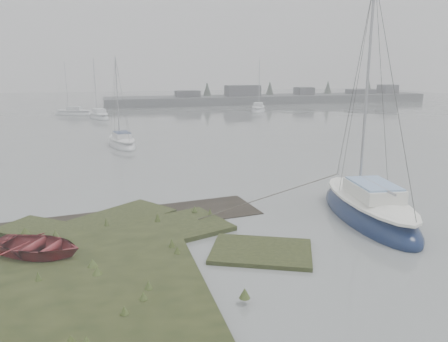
# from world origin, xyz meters

# --- Properties ---
(ground) EXTENTS (160.00, 160.00, 0.00)m
(ground) POSITION_xyz_m (0.00, 30.00, 0.00)
(ground) COLOR slate
(ground) RESTS_ON ground
(far_shoreline) EXTENTS (60.00, 8.00, 4.15)m
(far_shoreline) POSITION_xyz_m (26.84, 61.90, 0.85)
(far_shoreline) COLOR #4C4F51
(far_shoreline) RESTS_ON ground
(sailboat_main) EXTENTS (3.54, 7.93, 10.81)m
(sailboat_main) POSITION_xyz_m (6.29, 1.72, 0.33)
(sailboat_main) COLOR #0C193B
(sailboat_main) RESTS_ON ground
(sailboat_white) EXTENTS (2.82, 5.83, 7.89)m
(sailboat_white) POSITION_xyz_m (-3.09, 22.89, 0.24)
(sailboat_white) COLOR silver
(sailboat_white) RESTS_ON ground
(sailboat_far_a) EXTENTS (3.44, 6.10, 8.18)m
(sailboat_far_a) POSITION_xyz_m (-4.87, 44.42, 0.25)
(sailboat_far_a) COLOR #A6ACB0
(sailboat_far_a) RESTS_ON ground
(sailboat_far_b) EXTENTS (4.39, 6.30, 8.51)m
(sailboat_far_b) POSITION_xyz_m (18.02, 47.43, 0.26)
(sailboat_far_b) COLOR silver
(sailboat_far_b) RESTS_ON ground
(sailboat_far_c) EXTENTS (5.75, 3.87, 7.74)m
(sailboat_far_c) POSITION_xyz_m (-8.21, 49.47, 0.24)
(sailboat_far_c) COLOR silver
(sailboat_far_c) RESTS_ON ground
(dinghy) EXTENTS (3.89, 3.56, 0.66)m
(dinghy) POSITION_xyz_m (-7.03, 1.00, 0.55)
(dinghy) COLOR maroon
(dinghy) RESTS_ON marsh_bank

